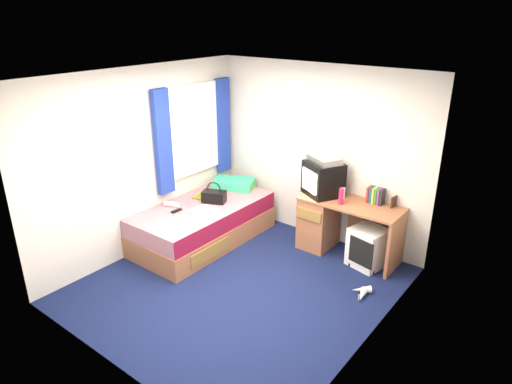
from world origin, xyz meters
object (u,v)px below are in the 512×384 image
Objects in this scene: picture_frame at (394,202)px; handbag at (214,196)px; remote_control at (176,211)px; pink_water_bottle at (341,197)px; colour_swatch_fan at (176,219)px; crt_tv at (323,179)px; white_heels at (362,292)px; desk at (331,221)px; storage_cube at (368,247)px; pillow at (234,184)px; aerosol_can at (343,193)px; water_bottle at (172,204)px; bed at (204,223)px; towel at (205,212)px; vcr at (325,160)px; magazine at (203,196)px.

picture_frame is 0.39× the size of handbag.
pink_water_bottle is at bearing 33.06° from remote_control.
colour_swatch_fan is 0.25m from remote_control.
picture_frame is at bearing 39.15° from crt_tv.
picture_frame reaches higher than white_heels.
desk is 0.61m from storage_cube.
pillow is 1.13m from remote_control.
aerosol_can reaches higher than white_heels.
picture_frame is 0.70× the size of water_bottle.
water_bottle is at bearing -135.96° from bed.
water_bottle is at bearing 159.30° from remote_control.
picture_frame is 0.53× the size of towel.
remote_control is (-1.76, -1.28, -0.28)m from aerosol_can.
pink_water_bottle reaches higher than storage_cube.
vcr reaches higher than pink_water_bottle.
pink_water_bottle is (-0.40, -0.04, 0.60)m from storage_cube.
vcr is 2.04m from colour_swatch_fan.
aerosol_can is (1.63, 0.92, 0.56)m from bed.
water_bottle is 0.18m from remote_control.
crt_tv is 1.51m from handbag.
aerosol_can is (0.28, 0.03, -0.40)m from vcr.
picture_frame is (0.75, 0.18, 0.41)m from desk.
aerosol_can reaches higher than picture_frame.
crt_tv reaches higher than aerosol_can.
water_bottle is at bearing -101.10° from pillow.
magazine is (-0.11, -0.53, -0.06)m from pillow.
pillow is at bearing -174.84° from aerosol_can.
handbag is at bearing 53.30° from water_bottle.
handbag is 1.36× the size of towel.
colour_swatch_fan is at bearing -104.36° from crt_tv.
storage_cube is 0.73m from white_heels.
aerosol_can is 1.98m from magazine.
pink_water_bottle is at bearing 38.07° from colour_swatch_fan.
desk is 3.59× the size of handbag.
handbag is (-1.30, -0.71, -0.61)m from vcr.
handbag is 1.81× the size of water_bottle.
aerosol_can is (-0.46, 0.13, 0.58)m from storage_cube.
crt_tv is (1.44, 0.12, 0.37)m from pillow.
aerosol_can is 0.80× the size of water_bottle.
pink_water_bottle reaches higher than desk.
pillow reaches higher than storage_cube.
water_bottle is at bearing -147.91° from aerosol_can.
towel is at bearing -70.38° from pillow.
magazine is at bearing -159.44° from aerosol_can.
remote_control is at bearing -91.95° from pillow.
colour_swatch_fan is at bearing -42.10° from remote_control.
white_heels is (2.47, 0.49, -0.51)m from remote_control.
vcr is at bearing 35.54° from water_bottle.
storage_cube is 1.90× the size of towel.
picture_frame is at bearing 27.90° from water_bottle.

